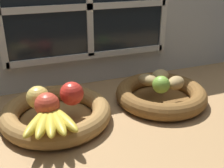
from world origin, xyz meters
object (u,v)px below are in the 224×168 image
Objects in this scene: apple_red_right at (72,94)px; apple_golden_left at (38,97)px; lime_near at (161,85)px; potato_back at (160,75)px; potato_small at (176,83)px; banana_bunch_front at (51,120)px; potato_oblong at (148,80)px; fruit_bowl_left at (56,113)px; apple_red_front at (47,105)px; fruit_bowl_right at (161,94)px.

apple_golden_left is at bearing 170.85° from apple_red_right.
lime_near is (29.70, -2.62, -0.70)cm from apple_red_right.
potato_small is (1.29, -8.18, 0.16)cm from potato_back.
banana_bunch_front is 2.86× the size of lime_near.
apple_golden_left is 10.04cm from apple_red_right.
lime_near is (39.61, -4.22, -0.47)cm from apple_golden_left.
banana_bunch_front is 39.54cm from potato_oblong.
apple_golden_left is at bearing 98.47° from banana_bunch_front.
fruit_bowl_left is at bearing 162.56° from apple_red_right.
apple_golden_left reaches higher than fruit_bowl_left.
potato_oblong is at bearing 138.58° from potato_small.
lime_near is (37.91, 7.21, 1.41)cm from banana_bunch_front.
potato_small reaches higher than banana_bunch_front.
lime_near is (37.84, 1.80, -0.58)cm from apple_red_front.
potato_oblong reaches higher than banana_bunch_front.
potato_small reaches higher than fruit_bowl_left.
fruit_bowl_right is 33.22cm from apple_red_right.
apple_red_right reaches higher than banana_bunch_front.
fruit_bowl_left and fruit_bowl_right have the same top height.
apple_red_front is 0.42× the size of banana_bunch_front.
potato_small is at bearing -4.82° from fruit_bowl_left.
fruit_bowl_left is 4.85× the size of apple_red_front.
apple_red_front is at bearing -165.94° from potato_back.
apple_red_right reaches higher than potato_oblong.
apple_red_front is (-3.19, -5.97, 6.65)cm from fruit_bowl_left.
apple_golden_left is 38.66cm from potato_oblong.
apple_golden_left is 1.02× the size of potato_back.
potato_small reaches higher than potato_oblong.
fruit_bowl_left is 4.69× the size of apple_red_right.
potato_small is at bearing 10.20° from banana_bunch_front.
fruit_bowl_left is 41.37cm from potato_small.
fruit_bowl_right is 4.56× the size of apple_red_front.
lime_near is at bearing -5.04° from apple_red_right.
fruit_bowl_left is 9.49cm from apple_red_front.
fruit_bowl_left is 5.10× the size of potato_back.
fruit_bowl_right is 1.91× the size of banana_bunch_front.
potato_back is at bearing 65.56° from fruit_bowl_right.
banana_bunch_front is (-3.27, -11.38, 4.66)cm from fruit_bowl_left.
potato_back is (42.77, 10.71, -1.41)cm from apple_red_front.
banana_bunch_front reaches higher than fruit_bowl_left.
apple_red_front is at bearing -177.28° from lime_near.
fruit_bowl_left is 4.72× the size of potato_small.
potato_oblong is at bearing 142.13° from fruit_bowl_right.
potato_back is at bearing 15.95° from potato_oblong.
fruit_bowl_right is at bearing 0.00° from fruit_bowl_left.
potato_back is at bearing 61.02° from lime_near.
apple_red_right is at bearing 28.52° from apple_red_front.
potato_small is (45.84, -3.49, -1.13)cm from apple_golden_left.
fruit_bowl_right is at bearing 135.00° from potato_small.
fruit_bowl_right is 42.51cm from banana_bunch_front.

